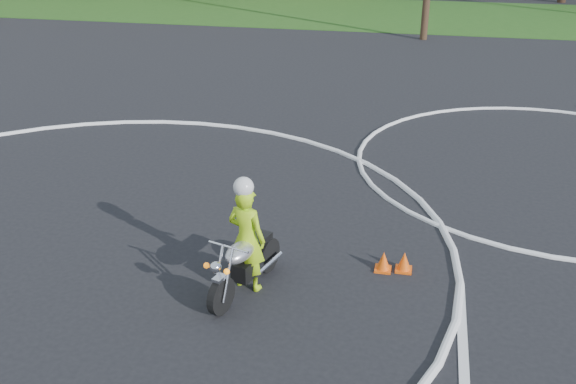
# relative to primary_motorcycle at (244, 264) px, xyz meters

# --- Properties ---
(grass_strip) EXTENTS (120.00, 10.00, 0.02)m
(grass_strip) POSITION_rel_primary_motorcycle_xyz_m (-3.07, 24.84, -0.43)
(grass_strip) COLOR #1E4714
(grass_strip) RESTS_ON ground
(course_markings) EXTENTS (19.05, 19.05, 0.12)m
(course_markings) POSITION_rel_primary_motorcycle_xyz_m (-0.90, 2.19, -0.43)
(course_markings) COLOR silver
(course_markings) RESTS_ON ground
(primary_motorcycle) EXTENTS (0.77, 1.69, 0.91)m
(primary_motorcycle) POSITION_rel_primary_motorcycle_xyz_m (0.00, 0.00, 0.00)
(primary_motorcycle) COLOR black
(primary_motorcycle) RESTS_ON ground
(rider_primary_grp) EXTENTS (0.64, 0.51, 1.69)m
(rider_primary_grp) POSITION_rel_primary_motorcycle_xyz_m (0.01, 0.13, 0.37)
(rider_primary_grp) COLOR #A1D516
(rider_primary_grp) RESTS_ON ground
(traffic_cones) EXTENTS (17.44, 11.64, 0.30)m
(traffic_cones) POSITION_rel_primary_motorcycle_xyz_m (1.17, 0.74, -0.31)
(traffic_cones) COLOR #EE530C
(traffic_cones) RESTS_ON ground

